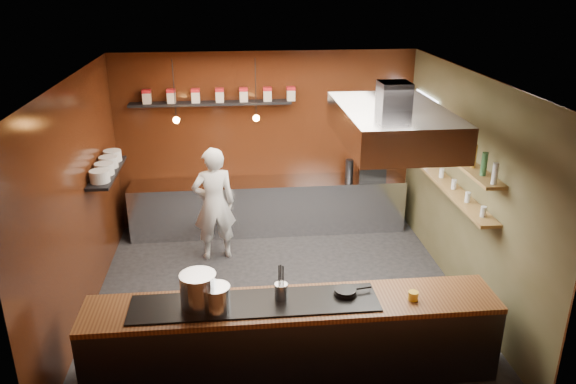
{
  "coord_description": "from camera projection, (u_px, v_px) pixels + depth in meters",
  "views": [
    {
      "loc": [
        -0.57,
        -6.65,
        4.15
      ],
      "look_at": [
        0.15,
        0.4,
        1.39
      ],
      "focal_mm": 35.0,
      "sensor_mm": 36.0,
      "label": 1
    }
  ],
  "objects": [
    {
      "name": "pendant_left",
      "position": [
        176.0,
        117.0,
        8.39
      ],
      "size": [
        0.1,
        0.1,
        0.95
      ],
      "color": "black",
      "rests_on": "ceiling"
    },
    {
      "name": "right_wall",
      "position": [
        467.0,
        188.0,
        7.42
      ],
      "size": [
        0.0,
        5.0,
        5.0
      ],
      "primitive_type": "plane",
      "rotation": [
        1.57,
        0.0,
        -1.57
      ],
      "color": "#4C4A2B",
      "rests_on": "ground"
    },
    {
      "name": "left_wall",
      "position": [
        79.0,
        203.0,
        6.95
      ],
      "size": [
        0.0,
        5.0,
        5.0
      ],
      "primitive_type": "plane",
      "rotation": [
        1.57,
        0.0,
        1.57
      ],
      "color": "black",
      "rests_on": "ground"
    },
    {
      "name": "espresso_machine",
      "position": [
        373.0,
        164.0,
        9.54
      ],
      "size": [
        0.52,
        0.51,
        0.44
      ],
      "primitive_type": "cube",
      "rotation": [
        0.0,
        0.0,
        -0.21
      ],
      "color": "black",
      "rests_on": "prep_counter"
    },
    {
      "name": "window_pane",
      "position": [
        424.0,
        126.0,
        8.85
      ],
      "size": [
        0.0,
        1.0,
        1.0
      ],
      "primitive_type": "plane",
      "rotation": [
        1.57,
        0.0,
        -1.57
      ],
      "color": "white",
      "rests_on": "right_wall"
    },
    {
      "name": "stockpot_large",
      "position": [
        199.0,
        290.0,
        5.75
      ],
      "size": [
        0.46,
        0.46,
        0.37
      ],
      "primitive_type": "cylinder",
      "rotation": [
        0.0,
        0.0,
        0.25
      ],
      "color": "#BABCC1",
      "rests_on": "pass_counter"
    },
    {
      "name": "prep_counter",
      "position": [
        269.0,
        206.0,
        9.58
      ],
      "size": [
        4.6,
        0.65,
        0.9
      ],
      "primitive_type": "cube",
      "color": "silver",
      "rests_on": "floor"
    },
    {
      "name": "back_wall",
      "position": [
        266.0,
        141.0,
        9.5
      ],
      "size": [
        5.0,
        0.0,
        5.0
      ],
      "primitive_type": "plane",
      "rotation": [
        1.57,
        0.0,
        0.0
      ],
      "color": "black",
      "rests_on": "ground"
    },
    {
      "name": "tin_shelf",
      "position": [
        211.0,
        103.0,
        9.03
      ],
      "size": [
        2.6,
        0.26,
        0.04
      ],
      "primitive_type": "cube",
      "color": "black",
      "rests_on": "back_wall"
    },
    {
      "name": "pass_counter",
      "position": [
        292.0,
        338.0,
        6.08
      ],
      "size": [
        4.4,
        0.72,
        0.94
      ],
      "color": "#38383D",
      "rests_on": "floor"
    },
    {
      "name": "chef",
      "position": [
        214.0,
        204.0,
        8.5
      ],
      "size": [
        0.72,
        0.54,
        1.79
      ],
      "primitive_type": "imported",
      "rotation": [
        0.0,
        0.0,
        3.33
      ],
      "color": "white",
      "rests_on": "floor"
    },
    {
      "name": "storage_tins",
      "position": [
        220.0,
        95.0,
        9.0
      ],
      "size": [
        2.43,
        0.13,
        0.22
      ],
      "color": "beige",
      "rests_on": "tin_shelf"
    },
    {
      "name": "wine_glasses",
      "position": [
        448.0,
        179.0,
        7.67
      ],
      "size": [
        0.07,
        2.37,
        0.13
      ],
      "color": "silver",
      "rests_on": "bottle_shelf_lower"
    },
    {
      "name": "floor",
      "position": [
        280.0,
        296.0,
        7.73
      ],
      "size": [
        5.0,
        5.0,
        0.0
      ],
      "primitive_type": "plane",
      "color": "black",
      "rests_on": "ground"
    },
    {
      "name": "butter_jar",
      "position": [
        413.0,
        296.0,
        5.94
      ],
      "size": [
        0.14,
        0.14,
        0.1
      ],
      "primitive_type": "cylinder",
      "rotation": [
        0.0,
        0.0,
        -0.41
      ],
      "color": "gold",
      "rests_on": "pass_counter"
    },
    {
      "name": "plate_stacks",
      "position": [
        106.0,
        165.0,
        7.84
      ],
      "size": [
        0.26,
        1.16,
        0.16
      ],
      "color": "silver",
      "rests_on": "plate_shelf"
    },
    {
      "name": "stockpot_small",
      "position": [
        216.0,
        298.0,
        5.7
      ],
      "size": [
        0.38,
        0.38,
        0.27
      ],
      "primitive_type": "cylinder",
      "rotation": [
        0.0,
        0.0,
        0.41
      ],
      "color": "silver",
      "rests_on": "pass_counter"
    },
    {
      "name": "plate_shelf",
      "position": [
        107.0,
        172.0,
        7.87
      ],
      "size": [
        0.3,
        1.4,
        0.04
      ],
      "primitive_type": "cube",
      "color": "black",
      "rests_on": "left_wall"
    },
    {
      "name": "bottle_shelf_lower",
      "position": [
        447.0,
        184.0,
        7.7
      ],
      "size": [
        0.26,
        2.8,
        0.04
      ],
      "primitive_type": "cube",
      "color": "olive",
      "rests_on": "right_wall"
    },
    {
      "name": "extractor_hood",
      "position": [
        392.0,
        124.0,
        6.57
      ],
      "size": [
        1.2,
        2.0,
        0.72
      ],
      "color": "#38383D",
      "rests_on": "ceiling"
    },
    {
      "name": "utensil_crock",
      "position": [
        281.0,
        291.0,
        5.9
      ],
      "size": [
        0.16,
        0.16,
        0.18
      ],
      "primitive_type": "cylinder",
      "rotation": [
        0.0,
        0.0,
        0.11
      ],
      "color": "#B8BBC0",
      "rests_on": "pass_counter"
    },
    {
      "name": "bottles",
      "position": [
        452.0,
        142.0,
        7.48
      ],
      "size": [
        0.06,
        2.66,
        0.24
      ],
      "color": "silver",
      "rests_on": "bottle_shelf_upper"
    },
    {
      "name": "pendant_right",
      "position": [
        256.0,
        115.0,
        8.5
      ],
      "size": [
        0.1,
        0.1,
        0.95
      ],
      "color": "black",
      "rests_on": "ceiling"
    },
    {
      "name": "ceiling",
      "position": [
        279.0,
        78.0,
        6.64
      ],
      "size": [
        5.0,
        5.0,
        0.0
      ],
      "primitive_type": "plane",
      "rotation": [
        3.14,
        0.0,
        0.0
      ],
      "color": "silver",
      "rests_on": "back_wall"
    },
    {
      "name": "bottle_shelf_upper",
      "position": [
        451.0,
        152.0,
        7.53
      ],
      "size": [
        0.26,
        2.8,
        0.04
      ],
      "primitive_type": "cube",
      "color": "olive",
      "rests_on": "right_wall"
    },
    {
      "name": "frying_pan",
      "position": [
        346.0,
        292.0,
        6.01
      ],
      "size": [
        0.42,
        0.25,
        0.06
      ],
      "color": "black",
      "rests_on": "pass_counter"
    }
  ]
}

